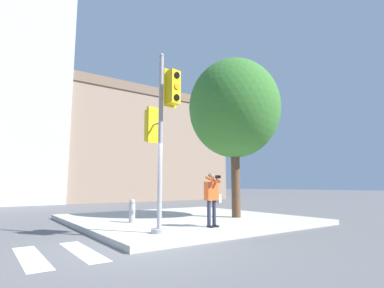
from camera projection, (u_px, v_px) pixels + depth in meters
name	position (u px, v px, depth m)	size (l,w,h in m)	color
ground_plane	(141.00, 247.00, 6.75)	(160.00, 160.00, 0.00)	#5B5B5E
sidewalk_corner	(184.00, 219.00, 11.60)	(8.00, 8.00, 0.17)	#BCB7AD
traffic_signal_pole	(161.00, 126.00, 8.10)	(0.50, 1.33, 4.89)	#939399
person_photographer	(212.00, 195.00, 8.98)	(0.58, 0.54, 1.59)	black
street_tree	(234.00, 109.00, 12.11)	(3.65, 3.65, 6.33)	brown
fire_hydrant	(132.00, 211.00, 9.95)	(0.20, 0.26, 0.77)	#99999E
building_right	(130.00, 150.00, 31.96)	(16.08, 12.82, 10.23)	gray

